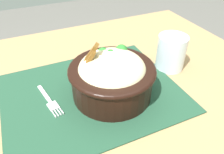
{
  "coord_description": "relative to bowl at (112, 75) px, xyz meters",
  "views": [
    {
      "loc": [
        0.11,
        0.42,
        1.12
      ],
      "look_at": [
        -0.06,
        0.04,
        0.81
      ],
      "focal_mm": 35.59,
      "sensor_mm": 36.0,
      "label": 1
    }
  ],
  "objects": [
    {
      "name": "bowl",
      "position": [
        0.0,
        0.0,
        0.0
      ],
      "size": [
        0.21,
        0.21,
        0.13
      ],
      "color": "black",
      "rests_on": "placemat"
    },
    {
      "name": "drinking_glass",
      "position": [
        -0.2,
        -0.04,
        -0.02
      ],
      "size": [
        0.08,
        0.08,
        0.1
      ],
      "color": "silver",
      "rests_on": "table"
    },
    {
      "name": "placemat",
      "position": [
        0.04,
        -0.02,
        -0.06
      ],
      "size": [
        0.42,
        0.34,
        0.0
      ],
      "primitive_type": "cube",
      "rotation": [
        0.0,
        0.0,
        -0.0
      ],
      "color": "#1E422D",
      "rests_on": "table"
    },
    {
      "name": "fork",
      "position": [
        0.15,
        -0.03,
        -0.05
      ],
      "size": [
        0.04,
        0.12,
        0.0
      ],
      "color": "#B7B7B7",
      "rests_on": "placemat"
    },
    {
      "name": "table",
      "position": [
        0.06,
        -0.04,
        -0.13
      ],
      "size": [
        1.07,
        0.76,
        0.76
      ],
      "color": "#99754C",
      "rests_on": "ground_plane"
    }
  ]
}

